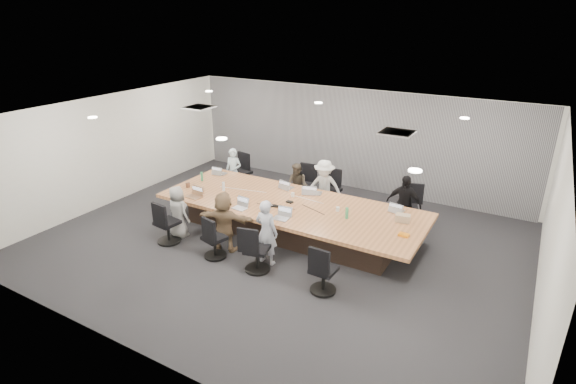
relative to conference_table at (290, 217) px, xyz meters
The scene contains 41 objects.
floor 0.64m from the conference_table, 90.00° to the right, with size 10.00×8.00×0.00m, color #28282C.
ceiling 2.45m from the conference_table, 90.00° to the right, with size 10.00×8.00×0.00m, color white.
wall_back 3.64m from the conference_table, 90.00° to the left, with size 10.00×2.80×0.00m, color silver.
wall_front 4.61m from the conference_table, 90.00° to the right, with size 10.00×2.80×0.00m, color silver.
wall_left 5.12m from the conference_table, behind, with size 8.00×2.80×0.00m, color silver.
wall_right 5.12m from the conference_table, ahead, with size 8.00×2.80×0.00m, color silver.
curtain 3.56m from the conference_table, 90.00° to the left, with size 9.80×0.04×2.80m, color gray.
conference_table is the anchor object (origin of this frame).
chair_0 3.07m from the conference_table, 146.39° to the left, with size 0.56×0.56×0.83m, color black, non-canonical shape.
chair_1 1.79m from the conference_table, 108.12° to the left, with size 0.58×0.58×0.86m, color black, non-canonical shape.
chair_2 1.71m from the conference_table, 83.64° to the left, with size 0.57×0.57×0.84m, color black, non-canonical shape.
chair_3 2.76m from the conference_table, 38.00° to the left, with size 0.55×0.55×0.81m, color black, non-canonical shape.
chair_4 2.70m from the conference_table, 140.98° to the right, with size 0.53×0.53×0.79m, color black, non-canonical shape.
chair_5 1.88m from the conference_table, 115.45° to the right, with size 0.49×0.49×0.72m, color black, non-canonical shape.
chair_6 1.72m from the conference_table, 82.35° to the right, with size 0.52×0.52×0.77m, color black, non-canonical shape.
chair_7 2.37m from the conference_table, 45.83° to the right, with size 0.50×0.50×0.75m, color black, non-canonical shape.
person_0 2.90m from the conference_table, 152.18° to the left, with size 0.47×0.31×1.28m, color silver.
laptop_0 2.70m from the conference_table, 162.63° to the left, with size 0.31×0.21×0.02m, color #B2B2B7.
person_1 1.47m from the conference_table, 112.40° to the left, with size 0.57×0.45×1.18m, color #41382E.
laptop_1 1.03m from the conference_table, 124.82° to the left, with size 0.33×0.23×0.02m, color #B2B2B7.
person_2 1.40m from the conference_table, 82.01° to the left, with size 0.90×0.52×1.40m, color #B6B8B6.
laptop_2 0.89m from the conference_table, 76.67° to the left, with size 0.36×0.25×0.02m, color #B2B2B7.
person_3 2.58m from the conference_table, 31.82° to the left, with size 0.81×0.34×1.37m, color black.
laptop_3 2.34m from the conference_table, 20.19° to the left, with size 0.31×0.21×0.02m, color #B2B2B7.
person_4 2.50m from the conference_table, 147.24° to the right, with size 0.58×0.38×1.19m, color gray.
laptop_4 2.27m from the conference_table, 159.13° to the right, with size 0.35×0.24×0.02m, color #8C6647.
person_5 1.59m from the conference_table, 120.94° to the right, with size 1.22×0.39×1.31m, color brown.
laptop_5 1.19m from the conference_table, 135.33° to the right, with size 0.31×0.21×0.02m, color #B2B2B7.
person_6 1.40m from the conference_table, 80.39° to the right, with size 0.50×0.33×1.36m, color #A2A5B6.
laptop_6 0.90m from the conference_table, 74.06° to the right, with size 0.32×0.22×0.02m, color #B2B2B7.
bottle_green_left 2.69m from the conference_table, behind, with size 0.06×0.06×0.23m, color #37915A.
bottle_green_right 1.47m from the conference_table, ahead, with size 0.07×0.07×0.24m, color #37915A.
bottle_clear 1.81m from the conference_table, behind, with size 0.07×0.07×0.22m, color silver.
cup_white_far 0.55m from the conference_table, 110.92° to the left, with size 0.08×0.08×0.10m, color white.
cup_white_near 1.16m from the conference_table, ahead, with size 0.07×0.07×0.09m, color white.
mug_brown 2.71m from the conference_table, behind, with size 0.10×0.10×0.12m, color brown.
mic_left 0.55m from the conference_table, 127.01° to the right, with size 0.15×0.10×0.03m, color black.
mic_right 0.36m from the conference_table, 137.48° to the left, with size 0.15×0.10×0.03m, color black.
stapler 0.50m from the conference_table, 106.55° to the right, with size 0.14×0.04×0.05m, color black.
canvas_bag 2.50m from the conference_table, ahead, with size 0.29×0.18×0.16m, color tan.
snack_packet 2.69m from the conference_table, ahead, with size 0.20×0.13×0.04m, color orange.
Camera 1 is at (4.53, -7.48, 4.72)m, focal length 28.00 mm.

